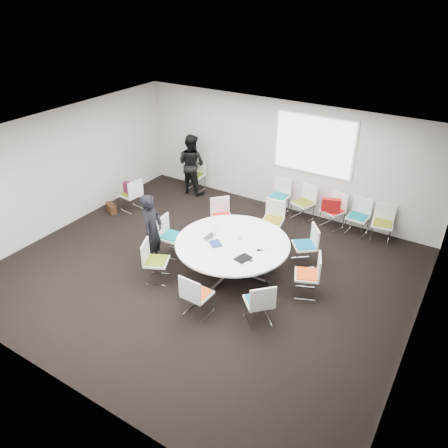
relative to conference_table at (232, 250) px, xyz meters
The scene contains 31 objects.
room_shell 0.97m from the conference_table, 144.38° to the right, with size 8.08×7.08×2.88m.
conference_table is the anchor object (origin of this frame).
projection_screen 3.46m from the conference_table, 84.22° to the left, with size 1.90×0.03×1.35m, color white.
chair_ring_a 1.59m from the conference_table, ahead, with size 0.59×0.60×0.88m.
chair_ring_b 1.58m from the conference_table, 43.79° to the left, with size 0.64×0.64×0.88m.
chair_ring_c 1.71m from the conference_table, 87.45° to the left, with size 0.54×0.53×0.88m.
chair_ring_d 1.58m from the conference_table, 129.67° to the left, with size 0.64×0.64×0.88m.
chair_ring_e 1.51m from the conference_table, behind, with size 0.49×0.50×0.88m.
chair_ring_f 1.56m from the conference_table, 138.27° to the right, with size 0.60×0.61×0.88m.
chair_ring_g 1.46m from the conference_table, 84.84° to the right, with size 0.47×0.46×0.88m.
chair_ring_h 1.58m from the conference_table, 41.84° to the right, with size 0.64×0.64×0.88m.
chair_back_a 2.92m from the conference_table, 96.84° to the left, with size 0.47×0.45×0.88m.
chair_back_b 2.92m from the conference_table, 83.62° to the left, with size 0.58×0.57×0.88m.
chair_back_c 3.09m from the conference_table, 69.16° to the left, with size 0.59×0.59×0.88m.
chair_back_d 3.35m from the conference_table, 59.57° to the left, with size 0.49×0.48×0.88m.
chair_back_e 3.65m from the conference_table, 51.68° to the left, with size 0.52×0.51×0.88m.
chair_spare_left 3.76m from the conference_table, 164.77° to the left, with size 0.50×0.51×0.88m.
chair_person_back 4.14m from the conference_table, 135.59° to the left, with size 0.47×0.46×0.88m.
person_main 1.67m from the conference_table, 157.50° to the right, with size 0.59×0.39×1.63m, color black.
person_back 4.03m from the conference_table, 137.28° to the left, with size 0.81×0.63×1.68m, color black.
laptop 0.50m from the conference_table, 169.83° to the right, with size 0.30×0.19×0.02m, color #333338.
laptop_lid 0.59m from the conference_table, 162.89° to the left, with size 0.30×0.02×0.22m, color silver.
notebook_black 0.65m from the conference_table, 40.46° to the right, with size 0.22×0.30×0.02m, color black.
tablet_folio 0.39m from the conference_table, 135.55° to the right, with size 0.26×0.20×0.03m, color navy.
papers_right 0.65m from the conference_table, 12.50° to the left, with size 0.30×0.21×0.00m, color silver.
papers_front 0.74m from the conference_table, ahead, with size 0.30×0.21×0.00m, color white.
cup 0.29m from the conference_table, 66.52° to the left, with size 0.08×0.08×0.09m, color white.
phone 0.73m from the conference_table, 33.21° to the right, with size 0.14×0.07×0.01m, color black.
maroon_bag 3.77m from the conference_table, 164.80° to the left, with size 0.40×0.14×0.28m, color #551635.
brown_bag 4.07m from the conference_table, behind, with size 0.36×0.16×0.24m, color #331E10.
red_jacket 2.87m from the conference_table, 67.67° to the left, with size 0.44×0.10×0.35m, color maroon.
Camera 1 is at (4.23, -6.07, 5.34)m, focal length 35.00 mm.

